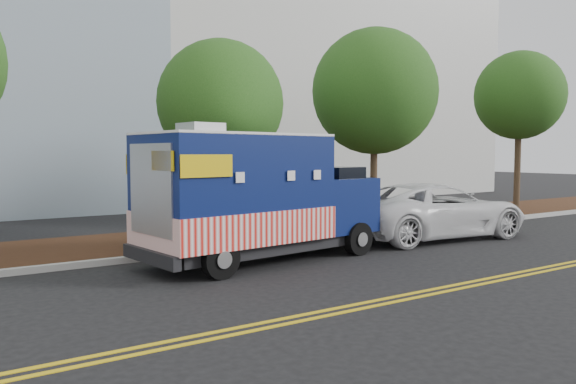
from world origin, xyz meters
TOP-DOWN VIEW (x-y plane):
  - ground at (0.00, 0.00)m, footprint 120.00×120.00m
  - curb at (0.00, 1.40)m, footprint 120.00×0.18m
  - mulch_strip at (0.00, 3.50)m, footprint 120.00×4.00m
  - centerline_near at (0.00, -4.45)m, footprint 120.00×0.10m
  - centerline_far at (0.00, -4.70)m, footprint 120.00×0.10m
  - tree_b at (0.03, 3.40)m, footprint 3.75×3.75m
  - tree_c at (6.53, 3.79)m, footprint 4.60×4.60m
  - tree_d at (13.70, 2.69)m, footprint 3.70×3.70m
  - sign_post at (-0.84, 1.83)m, footprint 0.06×0.06m
  - food_truck at (-0.93, -0.17)m, footprint 6.41×3.01m
  - white_car at (5.57, 0.04)m, footprint 6.30×3.37m

SIDE VIEW (x-z plane):
  - ground at x=0.00m, z-range 0.00..0.00m
  - centerline_near at x=0.00m, z-range 0.00..0.01m
  - centerline_far at x=0.00m, z-range 0.00..0.01m
  - curb at x=0.00m, z-range 0.00..0.15m
  - mulch_strip at x=0.00m, z-range 0.00..0.15m
  - white_car at x=5.57m, z-range 0.00..1.68m
  - sign_post at x=-0.84m, z-range 0.00..2.40m
  - food_truck at x=-0.93m, z-range -0.15..3.11m
  - tree_b at x=0.03m, z-range 1.09..7.05m
  - tree_c at x=6.53m, z-range 1.27..8.41m
  - tree_d at x=13.70m, z-range 1.57..8.44m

